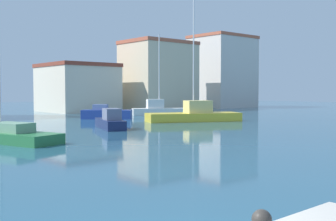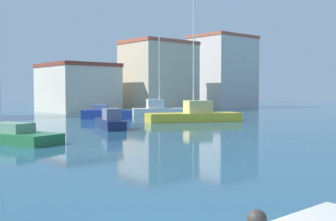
{
  "view_description": "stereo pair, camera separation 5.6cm",
  "coord_description": "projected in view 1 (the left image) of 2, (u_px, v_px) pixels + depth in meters",
  "views": [
    {
      "loc": [
        -4.09,
        -4.76,
        2.88
      ],
      "look_at": [
        19.09,
        22.36,
        1.17
      ],
      "focal_mm": 44.41,
      "sensor_mm": 36.0,
      "label": 1
    },
    {
      "loc": [
        -4.04,
        -4.8,
        2.88
      ],
      "look_at": [
        19.09,
        22.36,
        1.17
      ],
      "focal_mm": 44.41,
      "sensor_mm": 36.0,
      "label": 2
    }
  ],
  "objects": [
    {
      "name": "water",
      "position": [
        147.0,
        129.0,
        31.33
      ],
      "size": [
        160.0,
        160.0,
        0.0
      ],
      "primitive_type": "plane",
      "color": "#285670",
      "rests_on": "ground"
    },
    {
      "name": "sailboat_white_behind_lamppost",
      "position": [
        158.0,
        109.0,
        49.23
      ],
      "size": [
        6.56,
        4.91,
        9.52
      ],
      "color": "white",
      "rests_on": "water"
    },
    {
      "name": "sailboat_green_far_left",
      "position": [
        2.0,
        134.0,
        23.6
      ],
      "size": [
        4.57,
        8.36,
        11.08
      ],
      "color": "#28703D",
      "rests_on": "water"
    },
    {
      "name": "motorboat_blue_inner_mooring",
      "position": [
        106.0,
        114.0,
        42.41
      ],
      "size": [
        4.87,
        4.6,
        1.48
      ],
      "color": "#233D93",
      "rests_on": "water"
    },
    {
      "name": "motorboat_navy_outer_mooring",
      "position": [
        110.0,
        121.0,
        31.56
      ],
      "size": [
        3.06,
        5.22,
        1.55
      ],
      "color": "#19234C",
      "rests_on": "water"
    },
    {
      "name": "sailboat_yellow_near_pier",
      "position": [
        194.0,
        114.0,
        38.98
      ],
      "size": [
        9.12,
        6.06,
        14.64
      ],
      "color": "gold",
      "rests_on": "water"
    },
    {
      "name": "yacht_club",
      "position": [
        77.0,
        88.0,
        57.01
      ],
      "size": [
        8.59,
        9.81,
        6.56
      ],
      "color": "beige",
      "rests_on": "ground"
    },
    {
      "name": "warehouse_block",
      "position": [
        158.0,
        76.0,
        61.39
      ],
      "size": [
        9.81,
        7.66,
        10.14
      ],
      "color": "beige",
      "rests_on": "ground"
    },
    {
      "name": "harbor_office",
      "position": [
        222.0,
        72.0,
        71.79
      ],
      "size": [
        9.89,
        8.24,
        12.3
      ],
      "color": "beige",
      "rests_on": "ground"
    }
  ]
}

